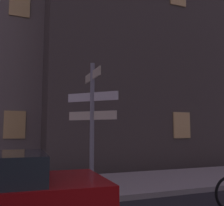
% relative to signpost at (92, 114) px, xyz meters
% --- Properties ---
extents(sidewalk_kerb, '(40.00, 3.29, 0.14)m').
position_rel_signpost_xyz_m(sidewalk_kerb, '(-0.60, 0.76, -2.12)').
color(sidewalk_kerb, '#9E9991').
rests_on(sidewalk_kerb, ground_plane).
extents(signpost, '(1.13, 1.37, 3.48)m').
position_rel_signpost_xyz_m(signpost, '(0.00, 0.00, 0.00)').
color(signpost, gray).
rests_on(signpost, sidewalk_kerb).
extents(building_right_block, '(12.25, 7.32, 19.13)m').
position_rel_signpost_xyz_m(building_right_block, '(5.31, 6.78, 7.37)').
color(building_right_block, '#4C443D').
rests_on(building_right_block, ground_plane).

